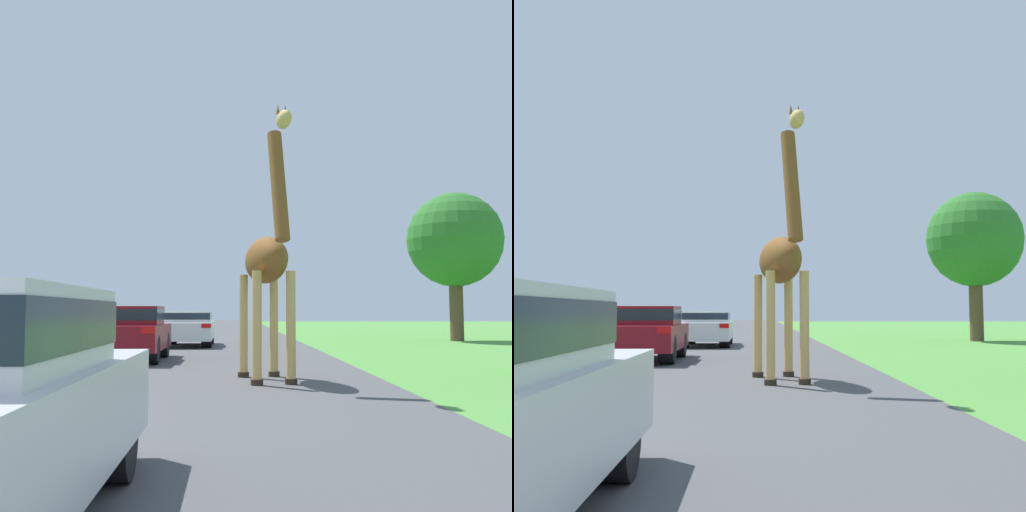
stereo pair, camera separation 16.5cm
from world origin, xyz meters
The scene contains 5 objects.
road centered at (0.00, 30.00, 0.00)m, with size 7.48×120.00×0.00m.
giraffe_near_road centered at (1.51, 12.97, 2.24)m, with size 1.06×2.84×4.89m.
car_queue_right centered at (-1.90, 18.07, 0.77)m, with size 1.89×4.00×1.43m.
car_queue_left centered at (-0.80, 25.17, 0.70)m, with size 1.83×4.27×1.30m.
tree_left_edge centered at (10.67, 28.70, 4.41)m, with size 4.17×4.17×6.54m.
Camera 1 is at (0.85, 0.88, 1.31)m, focal length 45.00 mm.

